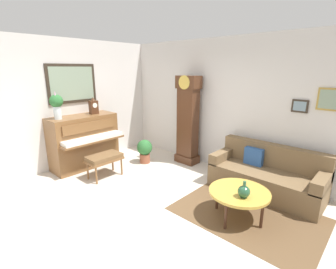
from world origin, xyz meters
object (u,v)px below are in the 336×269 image
green_jug (244,191)px  flower_vase (57,104)px  couch (266,175)px  potted_plant (145,150)px  piano_bench (104,158)px  coffee_table (239,193)px  piano (84,141)px  mantel_clock (94,106)px  grandfather_clock (188,123)px

green_jug → flower_vase: bearing=-166.3°
flower_vase → couch: bearing=31.1°
flower_vase → potted_plant: flower_vase is taller
piano_bench → coffee_table: (2.69, 0.54, 0.01)m
couch → green_jug: bearing=-83.0°
piano → flower_vase: size_ratio=2.48×
piano → piano_bench: 0.85m
piano → potted_plant: bearing=51.3°
piano_bench → couch: 3.13m
couch → mantel_clock: 3.87m
couch → green_jug: size_ratio=7.92×
piano_bench → potted_plant: 1.09m
grandfather_clock → potted_plant: 1.19m
grandfather_clock → green_jug: bearing=-33.5°
grandfather_clock → coffee_table: 2.40m
flower_vase → green_jug: 3.87m
mantel_clock → piano: bearing=-90.3°
piano → couch: size_ratio=0.76×
piano_bench → potted_plant: potted_plant is taller
flower_vase → green_jug: flower_vase is taller
green_jug → potted_plant: (-2.81, 0.68, -0.21)m
piano → piano_bench: (0.83, -0.04, -0.19)m
mantel_clock → potted_plant: bearing=41.9°
green_jug → coffee_table: bearing=134.4°
piano → potted_plant: (0.84, 1.05, -0.27)m
potted_plant → piano: bearing=-128.7°
grandfather_clock → potted_plant: (-0.71, -0.71, -0.64)m
couch → green_jug: (0.15, -1.22, 0.22)m
piano → flower_vase: (0.00, -0.52, 0.89)m
coffee_table → mantel_clock: (-3.52, -0.20, 0.93)m
grandfather_clock → mantel_clock: size_ratio=5.34×
mantel_clock → green_jug: size_ratio=1.58×
couch → grandfather_clock: bearing=175.1°
mantel_clock → potted_plant: 1.52m
couch → mantel_clock: size_ratio=5.00×
mantel_clock → flower_vase: size_ratio=0.66×
green_jug → potted_plant: 2.90m
mantel_clock → couch: bearing=20.3°
piano → coffee_table: size_ratio=1.64×
flower_vase → piano_bench: bearing=29.9°
grandfather_clock → green_jug: size_ratio=8.46×
mantel_clock → potted_plant: (0.84, 0.75, -1.02)m
couch → potted_plant: 2.71m
couch → coffee_table: (0.02, -1.09, 0.10)m
grandfather_clock → mantel_clock: grandfather_clock is taller
piano_bench → flower_vase: size_ratio=1.21×
piano → coffee_table: bearing=8.1°
coffee_table → flower_vase: bearing=-163.9°
piano_bench → mantel_clock: 1.30m
coffee_table → potted_plant: 2.74m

